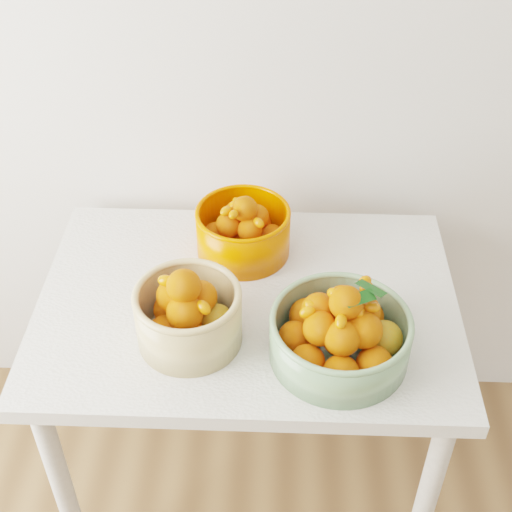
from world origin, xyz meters
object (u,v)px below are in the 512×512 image
object	(u,v)px
bowl_cream	(188,314)
bowl_green	(340,333)
table	(248,327)
bowl_orange	(243,230)

from	to	relation	value
bowl_cream	bowl_green	size ratio (longest dim) A/B	0.88
table	bowl_cream	xyz separation A→B (m)	(-0.12, -0.13, 0.17)
table	bowl_green	world-z (taller)	bowl_green
table	bowl_orange	world-z (taller)	bowl_orange
table	bowl_cream	world-z (taller)	bowl_cream
bowl_cream	bowl_orange	size ratio (longest dim) A/B	1.10
table	bowl_cream	distance (m)	0.25
table	bowl_orange	distance (m)	0.24
bowl_green	table	bearing A→B (deg)	140.79
table	bowl_green	xyz separation A→B (m)	(0.21, -0.17, 0.16)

